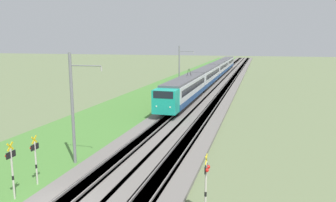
# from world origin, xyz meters

# --- Properties ---
(ballast_main) EXTENTS (240.00, 4.40, 0.30)m
(ballast_main) POSITION_xyz_m (50.00, 0.00, 0.15)
(ballast_main) COLOR slate
(ballast_main) RESTS_ON ground
(ballast_adjacent) EXTENTS (240.00, 4.40, 0.30)m
(ballast_adjacent) POSITION_xyz_m (50.00, -4.07, 0.15)
(ballast_adjacent) COLOR slate
(ballast_adjacent) RESTS_ON ground
(track_main) EXTENTS (240.00, 1.57, 0.45)m
(track_main) POSITION_xyz_m (50.00, 0.00, 0.16)
(track_main) COLOR #4C4238
(track_main) RESTS_ON ground
(track_adjacent) EXTENTS (240.00, 1.57, 0.45)m
(track_adjacent) POSITION_xyz_m (50.00, -4.07, 0.16)
(track_adjacent) COLOR #4C4238
(track_adjacent) RESTS_ON ground
(grass_verge) EXTENTS (240.00, 13.60, 0.12)m
(grass_verge) POSITION_xyz_m (50.00, 5.23, 0.06)
(grass_verge) COLOR #4C8438
(grass_verge) RESTS_ON ground
(passenger_train) EXTENTS (80.91, 2.85, 5.01)m
(passenger_train) POSITION_xyz_m (60.54, 0.00, 2.34)
(passenger_train) COLOR #19A88E
(passenger_train) RESTS_ON ground
(crossing_signal_near) EXTENTS (0.70, 0.23, 3.48)m
(crossing_signal_near) POSITION_xyz_m (0.45, 3.13, 2.13)
(crossing_signal_near) COLOR beige
(crossing_signal_near) RESTS_ON ground
(crossing_signal_far) EXTENTS (0.70, 0.23, 3.47)m
(crossing_signal_far) POSITION_xyz_m (1.39, -7.67, 2.12)
(crossing_signal_far) COLOR beige
(crossing_signal_far) RESTS_ON ground
(crossing_signal_aux) EXTENTS (0.70, 0.23, 3.28)m
(crossing_signal_aux) POSITION_xyz_m (2.47, 3.15, 2.00)
(crossing_signal_aux) COLOR beige
(crossing_signal_aux) RESTS_ON ground
(catenary_mast_near) EXTENTS (0.22, 2.56, 8.21)m
(catenary_mast_near) POSITION_xyz_m (6.40, 2.77, 4.24)
(catenary_mast_near) COLOR slate
(catenary_mast_near) RESTS_ON ground
(catenary_mast_mid) EXTENTS (0.22, 2.56, 8.29)m
(catenary_mast_mid) POSITION_xyz_m (38.96, 2.77, 4.28)
(catenary_mast_mid) COLOR slate
(catenary_mast_mid) RESTS_ON ground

